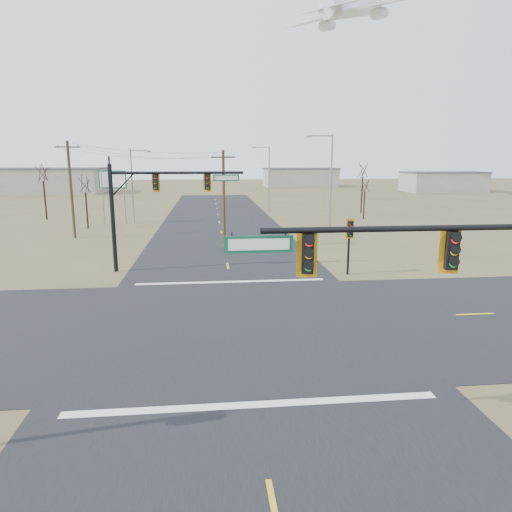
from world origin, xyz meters
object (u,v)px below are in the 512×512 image
(mast_arm_near, at_px, (453,269))
(utility_pole_far, at_px, (71,188))
(bare_tree_b, at_px, (42,172))
(streetlight_c, at_px, (134,182))
(utility_pole_near, at_px, (224,198))
(streetlight_a, at_px, (329,178))
(bare_tree_a, at_px, (85,184))
(mast_arm_far, at_px, (155,195))
(highway_sign, at_px, (113,187))
(streetlight_b, at_px, (268,175))
(pedestal_signal_ne, at_px, (350,233))
(bare_tree_c, at_px, (365,184))
(bare_tree_d, at_px, (363,170))

(mast_arm_near, height_order, utility_pole_far, utility_pole_far)
(utility_pole_far, height_order, bare_tree_b, utility_pole_far)
(streetlight_c, relative_size, bare_tree_b, 1.18)
(utility_pole_near, distance_m, streetlight_a, 13.65)
(mast_arm_near, height_order, bare_tree_a, mast_arm_near)
(mast_arm_far, bearing_deg, utility_pole_far, 136.27)
(mast_arm_far, relative_size, highway_sign, 1.43)
(highway_sign, bearing_deg, streetlight_b, 42.01)
(pedestal_signal_ne, bearing_deg, bare_tree_a, 128.70)
(streetlight_b, distance_m, bare_tree_a, 27.63)
(utility_pole_far, height_order, bare_tree_c, utility_pole_far)
(utility_pole_far, relative_size, highway_sign, 1.48)
(mast_arm_far, height_order, bare_tree_d, bare_tree_d)
(pedestal_signal_ne, xyz_separation_m, bare_tree_b, (-30.32, 32.28, 3.22))
(highway_sign, bearing_deg, bare_tree_b, 164.21)
(bare_tree_a, height_order, bare_tree_c, bare_tree_a)
(highway_sign, relative_size, streetlight_a, 0.62)
(mast_arm_far, distance_m, streetlight_a, 21.98)
(streetlight_a, distance_m, bare_tree_b, 36.54)
(streetlight_a, relative_size, streetlight_b, 1.06)
(pedestal_signal_ne, xyz_separation_m, utility_pole_far, (-22.70, 17.37, 2.05))
(highway_sign, xyz_separation_m, bare_tree_a, (-2.28, -3.73, 0.53))
(streetlight_b, height_order, bare_tree_d, streetlight_b)
(utility_pole_near, height_order, bare_tree_c, utility_pole_near)
(mast_arm_near, relative_size, streetlight_b, 1.07)
(mast_arm_far, xyz_separation_m, bare_tree_d, (25.80, 32.58, 0.90))
(mast_arm_near, xyz_separation_m, bare_tree_d, (15.49, 52.92, 1.49))
(mast_arm_near, bearing_deg, streetlight_a, 92.60)
(mast_arm_near, relative_size, mast_arm_far, 1.13)
(utility_pole_far, height_order, bare_tree_d, utility_pole_far)
(streetlight_c, bearing_deg, mast_arm_far, -96.64)
(streetlight_a, bearing_deg, bare_tree_c, 65.38)
(pedestal_signal_ne, relative_size, utility_pole_near, 0.46)
(mast_arm_far, distance_m, bare_tree_b, 34.30)
(streetlight_a, height_order, streetlight_b, streetlight_a)
(mast_arm_near, height_order, mast_arm_far, mast_arm_far)
(utility_pole_far, distance_m, bare_tree_d, 39.78)
(utility_pole_near, height_order, bare_tree_a, utility_pole_near)
(streetlight_b, xyz_separation_m, bare_tree_a, (-22.58, -15.92, -0.38))
(mast_arm_near, height_order, utility_pole_near, utility_pole_near)
(streetlight_c, bearing_deg, utility_pole_near, -79.12)
(pedestal_signal_ne, xyz_separation_m, streetlight_b, (-0.41, 39.61, 2.55))
(mast_arm_near, height_order, bare_tree_c, mast_arm_near)
(mast_arm_far, xyz_separation_m, utility_pole_near, (4.96, 7.21, -0.89))
(mast_arm_far, xyz_separation_m, pedestal_signal_ne, (13.00, -2.69, -2.46))
(streetlight_c, xyz_separation_m, bare_tree_b, (-11.96, 4.06, 1.07))
(bare_tree_c, bearing_deg, mast_arm_near, -106.34)
(streetlight_a, bearing_deg, streetlight_b, 109.91)
(utility_pole_near, height_order, bare_tree_b, utility_pole_near)
(bare_tree_b, bearing_deg, bare_tree_d, 3.96)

